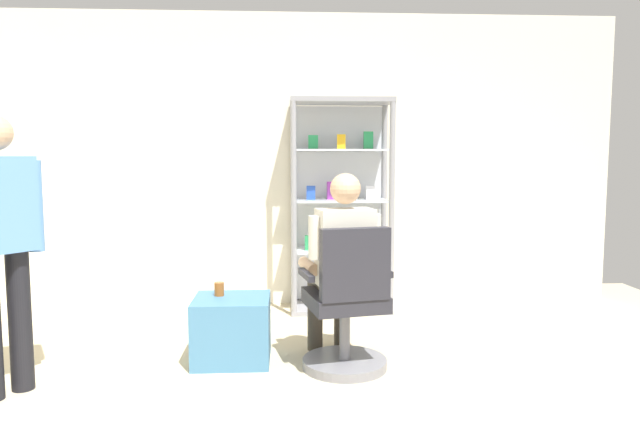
% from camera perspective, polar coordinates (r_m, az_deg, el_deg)
% --- Properties ---
extents(back_wall, '(6.00, 0.10, 2.70)m').
position_cam_1_polar(back_wall, '(5.46, -2.41, 5.19)').
color(back_wall, silver).
rests_on(back_wall, ground).
extents(display_cabinet_main, '(0.90, 0.45, 1.90)m').
position_cam_1_polar(display_cabinet_main, '(5.27, 2.00, 0.93)').
color(display_cabinet_main, gray).
rests_on(display_cabinet_main, ground).
extents(office_chair, '(0.61, 0.57, 0.96)m').
position_cam_1_polar(office_chair, '(3.81, 2.71, -9.63)').
color(office_chair, slate).
rests_on(office_chair, ground).
extents(seated_shopkeeper, '(0.54, 0.61, 1.29)m').
position_cam_1_polar(seated_shopkeeper, '(3.89, 2.00, -4.49)').
color(seated_shopkeeper, '#3F382D').
rests_on(seated_shopkeeper, ground).
extents(storage_crate, '(0.51, 0.46, 0.44)m').
position_cam_1_polar(storage_crate, '(4.07, -8.65, -11.21)').
color(storage_crate, teal).
rests_on(storage_crate, ground).
extents(tea_glass, '(0.07, 0.07, 0.09)m').
position_cam_1_polar(tea_glass, '(4.08, -9.89, -7.33)').
color(tea_glass, brown).
rests_on(tea_glass, storage_crate).
extents(standing_customer, '(0.39, 0.43, 1.63)m').
position_cam_1_polar(standing_customer, '(3.80, -28.96, -2.09)').
color(standing_customer, black).
rests_on(standing_customer, ground).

